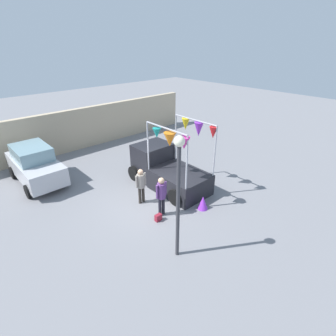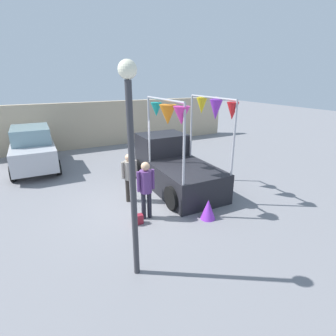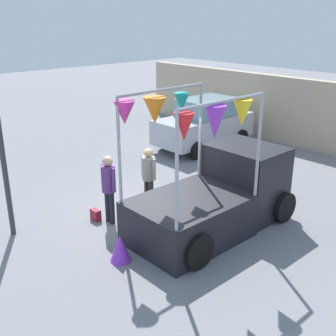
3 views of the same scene
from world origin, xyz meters
name	(u,v)px [view 1 (image 1 of 3)]	position (x,y,z in m)	size (l,w,h in m)	color
ground_plane	(154,202)	(0.00, 0.00, 0.00)	(60.00, 60.00, 0.00)	slate
vendor_truck	(165,167)	(1.51, 0.90, 0.88)	(2.34, 4.03, 3.33)	black
parked_car	(35,164)	(-3.14, 5.38, 0.94)	(1.88, 4.00, 1.88)	#B7B7BC
person_customer	(161,193)	(-0.36, -0.96, 1.05)	(0.53, 0.34, 1.72)	black
person_vendor	(141,183)	(-0.41, 0.32, 0.98)	(0.53, 0.34, 1.63)	#2D2823
handbag	(158,218)	(-0.71, -1.16, 0.14)	(0.28, 0.16, 0.28)	maroon
street_lamp	(178,184)	(-1.42, -2.98, 2.72)	(0.32, 0.32, 4.21)	#333338
brick_boundary_wall	(71,131)	(0.00, 8.21, 1.30)	(18.00, 0.36, 2.60)	tan
folded_kite_bundle_violet	(203,203)	(1.22, -1.81, 0.30)	(0.44, 0.44, 0.60)	purple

